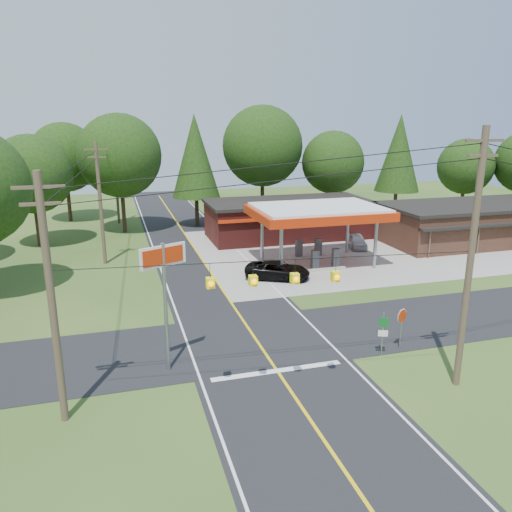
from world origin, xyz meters
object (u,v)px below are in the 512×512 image
object	(u,v)px
suv_car	(278,270)
octagonal_stop_sign	(402,319)
sedan_car	(357,241)
big_stop_sign	(164,279)
gas_canopy	(318,214)

from	to	relation	value
suv_car	octagonal_stop_sign	bearing A→B (deg)	-142.04
sedan_car	suv_car	bearing A→B (deg)	-130.20
big_stop_sign	gas_canopy	bearing A→B (deg)	46.99
gas_canopy	sedan_car	distance (m)	7.91
gas_canopy	octagonal_stop_sign	size ratio (longest dim) A/B	4.70
gas_canopy	suv_car	bearing A→B (deg)	-145.96
sedan_car	big_stop_sign	distance (m)	27.72
gas_canopy	sedan_car	xyz separation A→B (m)	(5.77, 4.00, -3.64)
suv_car	octagonal_stop_sign	xyz separation A→B (m)	(2.44, -13.06, 0.99)
suv_car	big_stop_sign	size ratio (longest dim) A/B	0.77
octagonal_stop_sign	suv_car	bearing A→B (deg)	100.58
big_stop_sign	sedan_car	bearing A→B (deg)	43.88
gas_canopy	octagonal_stop_sign	world-z (taller)	gas_canopy
big_stop_sign	octagonal_stop_sign	size ratio (longest dim) A/B	2.81
sedan_car	octagonal_stop_sign	size ratio (longest dim) A/B	1.64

